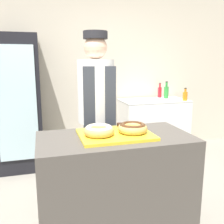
% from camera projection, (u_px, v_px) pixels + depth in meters
% --- Properties ---
extents(wall_back, '(8.00, 0.06, 2.70)m').
position_uv_depth(wall_back, '(77.00, 71.00, 3.95)').
color(wall_back, beige).
rests_on(wall_back, ground_plane).
extents(display_counter, '(1.25, 0.65, 0.91)m').
position_uv_depth(display_counter, '(115.00, 187.00, 2.12)').
color(display_counter, '#4C4742').
rests_on(display_counter, ground_plane).
extents(serving_tray, '(0.58, 0.45, 0.02)m').
position_uv_depth(serving_tray, '(115.00, 135.00, 2.03)').
color(serving_tray, yellow).
rests_on(serving_tray, display_counter).
extents(donut_light_glaze, '(0.24, 0.24, 0.08)m').
position_uv_depth(donut_light_glaze, '(99.00, 130.00, 1.96)').
color(donut_light_glaze, tan).
rests_on(donut_light_glaze, serving_tray).
extents(donut_chocolate_glaze, '(0.24, 0.24, 0.08)m').
position_uv_depth(donut_chocolate_glaze, '(133.00, 128.00, 2.04)').
color(donut_chocolate_glaze, tan).
rests_on(donut_chocolate_glaze, serving_tray).
extents(brownie_back_left, '(0.07, 0.07, 0.03)m').
position_uv_depth(brownie_back_left, '(97.00, 127.00, 2.16)').
color(brownie_back_left, black).
rests_on(brownie_back_left, serving_tray).
extents(brownie_back_right, '(0.07, 0.07, 0.03)m').
position_uv_depth(brownie_back_right, '(122.00, 125.00, 2.22)').
color(brownie_back_right, black).
rests_on(brownie_back_right, serving_tray).
extents(baker_person, '(0.39, 0.39, 1.80)m').
position_uv_depth(baker_person, '(96.00, 114.00, 2.66)').
color(baker_person, '#4C4C51').
rests_on(baker_person, ground_plane).
extents(beverage_fridge, '(0.60, 0.62, 1.86)m').
position_uv_depth(beverage_fridge, '(19.00, 104.00, 3.46)').
color(beverage_fridge, black).
rests_on(beverage_fridge, ground_plane).
extents(chest_freezer, '(1.06, 0.59, 0.90)m').
position_uv_depth(chest_freezer, '(153.00, 126.00, 4.11)').
color(chest_freezer, white).
rests_on(chest_freezer, ground_plane).
extents(bottle_green, '(0.08, 0.08, 0.28)m').
position_uv_depth(bottle_green, '(166.00, 92.00, 4.16)').
color(bottle_green, '#2D8C38').
rests_on(bottle_green, chest_freezer).
extents(bottle_orange, '(0.07, 0.07, 0.20)m').
position_uv_depth(bottle_orange, '(185.00, 96.00, 3.91)').
color(bottle_orange, orange).
rests_on(bottle_orange, chest_freezer).
extents(bottle_red, '(0.06, 0.06, 0.25)m').
position_uv_depth(bottle_red, '(160.00, 92.00, 4.26)').
color(bottle_red, red).
rests_on(bottle_red, chest_freezer).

